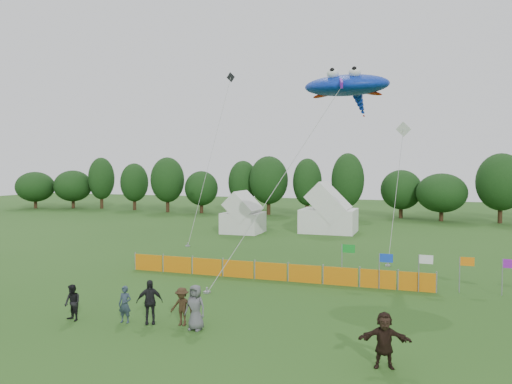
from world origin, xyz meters
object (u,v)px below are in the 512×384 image
(spectator_a, at_px, (125,304))
(spectator_b, at_px, (72,303))
(barrier_fence, at_px, (271,271))
(tent_left, at_px, (243,216))
(stingray_kite, at_px, (348,87))
(spectator_e, at_px, (195,307))
(tent_right, at_px, (329,213))
(spectator_c, at_px, (182,307))
(spectator_d, at_px, (150,302))
(spectator_f, at_px, (384,340))

(spectator_a, height_order, spectator_b, spectator_a)
(barrier_fence, relative_size, spectator_a, 11.63)
(tent_left, height_order, stingray_kite, stingray_kite)
(stingray_kite, bearing_deg, spectator_a, -117.43)
(spectator_e, height_order, stingray_kite, stingray_kite)
(tent_right, bearing_deg, spectator_a, -95.06)
(spectator_b, bearing_deg, stingray_kite, 75.79)
(stingray_kite, bearing_deg, tent_left, 130.85)
(spectator_c, bearing_deg, tent_right, 90.34)
(spectator_b, distance_m, spectator_e, 5.46)
(barrier_fence, distance_m, spectator_a, 10.02)
(tent_left, distance_m, stingray_kite, 21.09)
(tent_left, height_order, spectator_d, tent_left)
(stingray_kite, bearing_deg, spectator_b, -123.33)
(tent_right, relative_size, stingray_kite, 0.36)
(spectator_c, bearing_deg, spectator_e, -21.32)
(spectator_a, bearing_deg, barrier_fence, 64.86)
(tent_left, xyz_separation_m, spectator_e, (8.29, -27.69, -0.74))
(barrier_fence, distance_m, spectator_d, 9.52)
(spectator_c, distance_m, spectator_f, 8.37)
(tent_right, relative_size, spectator_b, 3.49)
(spectator_b, relative_size, spectator_c, 0.98)
(spectator_f, bearing_deg, barrier_fence, 113.83)
(spectator_b, height_order, spectator_c, spectator_c)
(tent_left, relative_size, spectator_b, 2.41)
(spectator_c, height_order, spectator_d, spectator_d)
(spectator_d, bearing_deg, spectator_c, -18.83)
(spectator_e, bearing_deg, spectator_a, -173.04)
(spectator_e, bearing_deg, stingray_kite, 78.54)
(barrier_fence, distance_m, stingray_kite, 12.31)
(stingray_kite, bearing_deg, spectator_f, -76.78)
(spectator_b, relative_size, spectator_d, 0.83)
(spectator_b, bearing_deg, spectator_a, 32.04)
(spectator_d, xyz_separation_m, spectator_f, (9.57, -1.48, -0.01))
(spectator_b, bearing_deg, tent_right, 100.13)
(spectator_b, distance_m, spectator_d, 3.37)
(stingray_kite, bearing_deg, spectator_d, -114.16)
(tent_right, bearing_deg, spectator_e, -89.16)
(spectator_e, relative_size, stingray_kite, 0.12)
(spectator_d, height_order, spectator_f, spectator_d)
(barrier_fence, distance_m, spectator_b, 11.43)
(spectator_c, bearing_deg, spectator_a, -168.86)
(spectator_d, bearing_deg, spectator_e, -30.57)
(spectator_b, distance_m, spectator_c, 4.76)
(tent_left, relative_size, tent_right, 0.69)
(spectator_a, relative_size, spectator_c, 0.98)
(spectator_a, relative_size, stingray_kite, 0.10)
(tent_right, bearing_deg, spectator_c, -90.58)
(spectator_b, relative_size, spectator_e, 0.85)
(barrier_fence, bearing_deg, spectator_b, -119.79)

